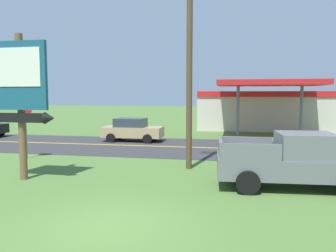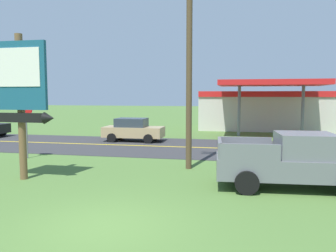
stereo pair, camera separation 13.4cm
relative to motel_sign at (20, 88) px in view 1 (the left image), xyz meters
The scene contains 9 objects.
ground_plane 7.06m from the motel_sign, 37.48° to the right, with size 180.00×180.00×0.00m, color #4C7033.
road_asphalt 11.05m from the motel_sign, 62.41° to the left, with size 140.00×8.00×0.02m, color #333335.
road_centre_line 11.05m from the motel_sign, 62.41° to the left, with size 126.00×0.20×0.01m, color gold.
motel_sign is the anchor object (origin of this frame).
stop_sign 5.01m from the motel_sign, 122.40° to the left, with size 0.80×0.08×2.95m.
utility_pole 6.96m from the motel_sign, 28.81° to the left, with size 1.65×0.26×9.11m.
gas_station 24.23m from the motel_sign, 63.95° to the left, with size 12.00×11.50×4.40m.
pickup_grey_parked_on_lawn 10.40m from the motel_sign, ahead, with size 5.32×2.50×1.96m.
car_tan_far_lane 11.64m from the motel_sign, 85.49° to the left, with size 4.20×2.00×1.64m.
Camera 1 is at (3.10, -7.72, 3.29)m, focal length 36.07 mm.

